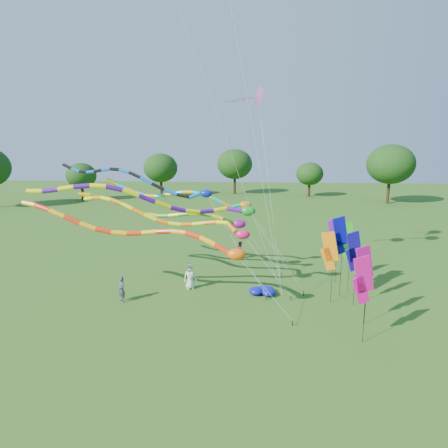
# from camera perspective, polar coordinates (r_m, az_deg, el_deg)

# --- Properties ---
(ground) EXTENTS (160.00, 160.00, 0.00)m
(ground) POSITION_cam_1_polar(r_m,az_deg,el_deg) (20.75, 2.60, -15.73)
(ground) COLOR #285416
(ground) RESTS_ON ground
(tree_ring) EXTENTS (121.28, 123.23, 9.60)m
(tree_ring) POSITION_cam_1_polar(r_m,az_deg,el_deg) (20.11, 3.54, 0.13)
(tree_ring) COLOR #382314
(tree_ring) RESTS_ON ground
(tube_kite_red) EXTENTS (15.81, 2.53, 6.94)m
(tube_kite_red) POSITION_cam_1_polar(r_m,az_deg,el_deg) (21.81, -10.71, -1.58)
(tube_kite_red) COLOR black
(tube_kite_red) RESTS_ON ground
(tube_kite_orange) EXTENTS (14.40, 3.65, 6.70)m
(tube_kite_orange) POSITION_cam_1_polar(r_m,az_deg,el_deg) (25.23, -6.64, 0.67)
(tube_kite_orange) COLOR black
(tube_kite_orange) RESTS_ON ground
(tube_kite_purple) EXTENTS (15.44, 3.81, 8.21)m
(tube_kite_purple) POSITION_cam_1_polar(r_m,az_deg,el_deg) (21.75, -8.14, 3.27)
(tube_kite_purple) COLOR black
(tube_kite_purple) RESTS_ON ground
(tube_kite_blue) EXTENTS (14.91, 5.06, 8.81)m
(tube_kite_blue) POSITION_cam_1_polar(r_m,az_deg,el_deg) (25.85, -12.22, 6.37)
(tube_kite_blue) COLOR black
(tube_kite_blue) RESTS_ON ground
(tube_kite_cyan) EXTENTS (13.50, 1.29, 7.73)m
(tube_kite_cyan) POSITION_cam_1_polar(r_m,az_deg,el_deg) (27.09, -4.50, 4.01)
(tube_kite_cyan) COLOR black
(tube_kite_cyan) RESTS_ON ground
(tube_kite_green) EXTENTS (14.55, 1.06, 6.84)m
(tube_kite_green) POSITION_cam_1_polar(r_m,az_deg,el_deg) (27.42, -6.49, 1.49)
(tube_kite_green) COLOR black
(tube_kite_green) RESTS_ON ground
(delta_kite_high_c) EXTENTS (3.97, 5.05, 13.70)m
(delta_kite_high_c) POSITION_cam_1_polar(r_m,az_deg,el_deg) (26.80, 5.17, 18.91)
(delta_kite_high_c) COLOR black
(delta_kite_high_c) RESTS_ON ground
(banner_pole_blue_b) EXTENTS (1.13, 0.45, 4.70)m
(banner_pole_blue_b) POSITION_cam_1_polar(r_m,az_deg,el_deg) (23.56, 19.14, -3.97)
(banner_pole_blue_b) COLOR black
(banner_pole_blue_b) RESTS_ON ground
(banner_pole_blue_a) EXTENTS (1.14, 0.37, 5.33)m
(banner_pole_blue_a) POSITION_cam_1_polar(r_m,az_deg,el_deg) (24.47, 17.22, -1.75)
(banner_pole_blue_a) COLOR black
(banner_pole_blue_a) RESTS_ON ground
(banner_pole_violet) EXTENTS (1.16, 0.25, 4.65)m
(banner_pole_violet) POSITION_cam_1_polar(r_m,az_deg,el_deg) (27.29, 16.46, -1.78)
(banner_pole_violet) COLOR black
(banner_pole_violet) RESTS_ON ground
(banner_pole_orange) EXTENTS (1.11, 0.51, 4.57)m
(banner_pole_orange) POSITION_cam_1_polar(r_m,az_deg,el_deg) (23.70, 15.78, -3.99)
(banner_pole_orange) COLOR black
(banner_pole_orange) RESTS_ON ground
(banner_pole_green) EXTENTS (1.14, 0.36, 4.74)m
(banner_pole_green) POSITION_cam_1_polar(r_m,az_deg,el_deg) (25.88, 18.24, -2.42)
(banner_pole_green) COLOR black
(banner_pole_green) RESTS_ON ground
(banner_pole_magenta_a) EXTENTS (1.15, 0.32, 4.53)m
(banner_pole_magenta_a) POSITION_cam_1_polar(r_m,az_deg,el_deg) (19.33, 20.38, -8.05)
(banner_pole_magenta_a) COLOR black
(banner_pole_magenta_a) RESTS_ON ground
(banner_pole_magenta_b) EXTENTS (1.13, 0.42, 4.49)m
(banner_pole_magenta_b) POSITION_cam_1_polar(r_m,az_deg,el_deg) (21.36, 20.53, -6.31)
(banner_pole_magenta_b) COLOR black
(banner_pole_magenta_b) RESTS_ON ground
(blue_nylon_heap) EXTENTS (1.34, 1.82, 0.55)m
(blue_nylon_heap) POSITION_cam_1_polar(r_m,az_deg,el_deg) (25.21, 5.70, -9.97)
(blue_nylon_heap) COLOR #0C13A0
(blue_nylon_heap) RESTS_ON ground
(person_a) EXTENTS (0.97, 0.77, 1.73)m
(person_a) POSITION_cam_1_polar(r_m,az_deg,el_deg) (25.77, -5.18, -7.98)
(person_a) COLOR silver
(person_a) RESTS_ON ground
(person_b) EXTENTS (0.70, 0.70, 1.64)m
(person_b) POSITION_cam_1_polar(r_m,az_deg,el_deg) (24.52, -15.35, -9.56)
(person_b) COLOR #3D4355
(person_b) RESTS_ON ground
(person_c) EXTENTS (0.60, 0.77, 1.56)m
(person_c) POSITION_cam_1_polar(r_m,az_deg,el_deg) (32.16, 2.53, -4.02)
(person_c) COLOR #7F2E44
(person_c) RESTS_ON ground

